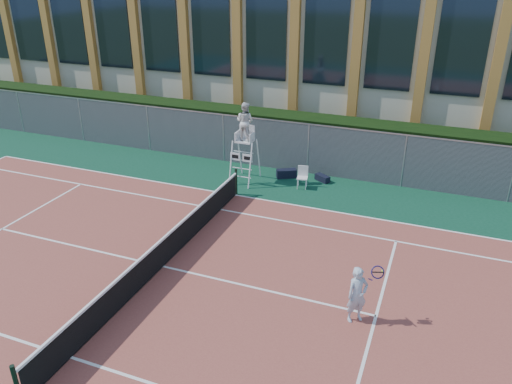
% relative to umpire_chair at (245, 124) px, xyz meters
% --- Properties ---
extents(ground, '(120.00, 120.00, 0.00)m').
position_rel_umpire_chair_xyz_m(ground, '(0.20, -7.05, -2.49)').
color(ground, '#233814').
extents(apron, '(36.00, 20.00, 0.01)m').
position_rel_umpire_chair_xyz_m(apron, '(0.20, -6.05, -2.48)').
color(apron, '#0C3824').
rests_on(apron, ground).
extents(tennis_court, '(23.77, 10.97, 0.02)m').
position_rel_umpire_chair_xyz_m(tennis_court, '(0.20, -7.05, -2.47)').
color(tennis_court, brown).
rests_on(tennis_court, apron).
extents(tennis_net, '(0.10, 11.30, 1.10)m').
position_rel_umpire_chair_xyz_m(tennis_net, '(0.20, -7.05, -1.95)').
color(tennis_net, black).
rests_on(tennis_net, ground).
extents(fence, '(40.00, 0.06, 2.20)m').
position_rel_umpire_chair_xyz_m(fence, '(0.20, 1.75, -1.39)').
color(fence, '#595E60').
rests_on(fence, ground).
extents(hedge, '(40.00, 1.40, 2.20)m').
position_rel_umpire_chair_xyz_m(hedge, '(0.20, 2.95, -1.39)').
color(hedge, black).
rests_on(hedge, ground).
extents(building, '(45.00, 10.60, 8.22)m').
position_rel_umpire_chair_xyz_m(building, '(0.20, 10.90, 1.66)').
color(building, beige).
rests_on(building, ground).
extents(umpire_chair, '(0.95, 1.46, 3.41)m').
position_rel_umpire_chair_xyz_m(umpire_chair, '(0.00, 0.00, 0.00)').
color(umpire_chair, white).
rests_on(umpire_chair, ground).
extents(plastic_chair, '(0.49, 0.49, 0.90)m').
position_rel_umpire_chair_xyz_m(plastic_chair, '(2.44, 0.21, -1.95)').
color(plastic_chair, silver).
rests_on(plastic_chair, apron).
extents(sports_bag_near, '(0.90, 0.72, 0.36)m').
position_rel_umpire_chair_xyz_m(sports_bag_near, '(1.52, 0.93, -2.30)').
color(sports_bag_near, black).
rests_on(sports_bag_near, apron).
extents(sports_bag_far, '(0.71, 0.59, 0.26)m').
position_rel_umpire_chair_xyz_m(sports_bag_far, '(3.05, 1.11, -2.35)').
color(sports_bag_far, black).
rests_on(sports_bag_far, apron).
extents(tennis_player, '(0.94, 0.74, 1.57)m').
position_rel_umpire_chair_xyz_m(tennis_player, '(6.11, -7.38, -1.68)').
color(tennis_player, '#AABCCD').
rests_on(tennis_player, tennis_court).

